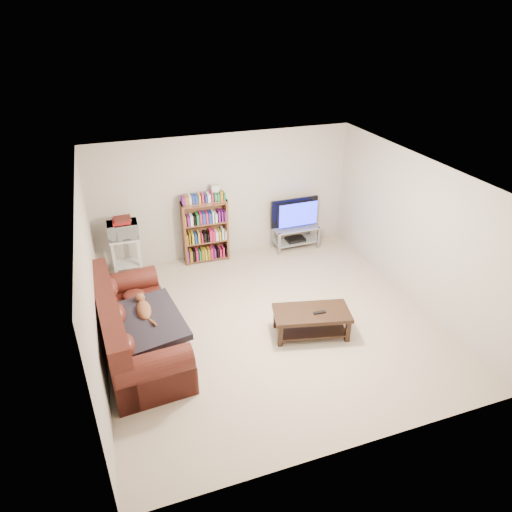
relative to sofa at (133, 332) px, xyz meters
name	(u,v)px	position (x,y,z in m)	size (l,w,h in m)	color
floor	(270,322)	(2.08, 0.02, -0.34)	(5.00, 5.00, 0.00)	beige
ceiling	(273,176)	(2.08, 0.02, 2.06)	(5.00, 5.00, 0.00)	white
wall_back	(225,196)	(2.08, 2.52, 0.86)	(5.00, 5.00, 0.00)	beige
wall_front	(360,368)	(2.08, -2.48, 0.86)	(5.00, 5.00, 0.00)	beige
wall_left	(92,285)	(-0.42, 0.02, 0.86)	(5.00, 5.00, 0.00)	beige
wall_right	(416,231)	(4.58, 0.02, 0.86)	(5.00, 5.00, 0.00)	beige
sofa	(133,332)	(0.00, 0.00, 0.00)	(1.17, 2.40, 0.99)	#4D1B14
blanket	(147,322)	(0.20, -0.14, 0.23)	(0.90, 1.17, 0.10)	black
cat	(144,310)	(0.19, 0.07, 0.29)	(0.25, 0.64, 0.19)	brown
coffee_table	(311,318)	(2.56, -0.46, -0.06)	(1.23, 0.80, 0.41)	black
remote	(320,312)	(2.64, -0.53, 0.08)	(0.18, 0.05, 0.02)	black
tv_stand	(296,234)	(3.46, 2.24, -0.03)	(0.94, 0.44, 0.47)	#999EA3
television	(296,214)	(3.46, 2.24, 0.41)	(1.00, 0.13, 0.58)	black
dvd_player	(295,239)	(3.46, 2.24, -0.15)	(0.37, 0.26, 0.06)	black
bookshelf	(205,230)	(1.62, 2.32, 0.30)	(0.86, 0.28, 1.24)	brown
shelf_clutter	(208,195)	(1.71, 2.33, 1.00)	(0.63, 0.20, 0.28)	silver
microwave_stand	(126,252)	(0.11, 2.11, 0.19)	(0.53, 0.39, 0.83)	silver
microwave	(123,230)	(0.11, 2.11, 0.63)	(0.51, 0.35, 0.28)	silver
game_boxes	(121,221)	(0.11, 2.11, 0.80)	(0.30, 0.26, 0.05)	maroon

